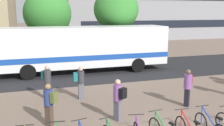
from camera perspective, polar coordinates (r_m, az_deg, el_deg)
bus_lane_asphalt at (r=18.73m, az=-4.88°, el=-1.83°), size 80.00×7.20×0.01m
city_bus at (r=18.33m, az=-6.30°, el=3.49°), size 12.04×2.64×3.20m
commuter_black_pack_0 at (r=10.10m, az=1.42°, el=-7.57°), size 0.54×0.61×1.68m
commuter_teal_pack_3 at (r=12.87m, az=-14.10°, el=-3.67°), size 0.52×0.61×1.71m
commuter_teal_pack_4 at (r=12.68m, az=-7.04°, el=-3.88°), size 0.53×0.35×1.63m
commuter_red_pack_5 at (r=12.16m, az=16.37°, el=-4.69°), size 0.59×0.58×1.71m
commuter_olive_pack_6 at (r=9.98m, az=-13.66°, el=-8.33°), size 0.59×0.58×1.63m
street_tree_0 at (r=22.10m, az=0.92°, el=11.70°), size 3.77×3.77×6.14m
street_tree_1 at (r=24.60m, az=-14.04°, el=10.55°), size 4.31×4.31×6.18m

